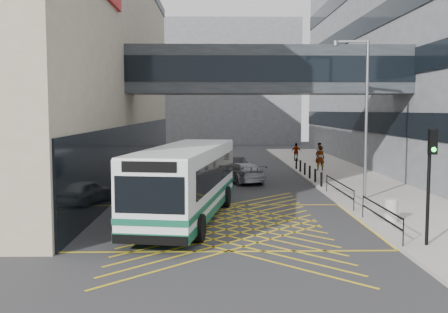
{
  "coord_description": "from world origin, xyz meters",
  "views": [
    {
      "loc": [
        -0.53,
        -22.48,
        4.94
      ],
      "look_at": [
        0.0,
        4.0,
        2.6
      ],
      "focal_mm": 42.0,
      "sensor_mm": 36.0,
      "label": 1
    }
  ],
  "objects": [
    {
      "name": "box_junction",
      "position": [
        0.0,
        0.0,
        0.0
      ],
      "size": [
        12.0,
        9.0,
        0.01
      ],
      "color": "gold",
      "rests_on": "ground"
    },
    {
      "name": "building_far",
      "position": [
        -2.0,
        60.0,
        9.0
      ],
      "size": [
        28.0,
        16.0,
        18.0
      ],
      "primitive_type": "cube",
      "color": "slate",
      "rests_on": "ground"
    },
    {
      "name": "car_white",
      "position": [
        -4.5,
        5.18,
        0.64
      ],
      "size": [
        2.85,
        4.32,
        1.28
      ],
      "primitive_type": "imported",
      "rotation": [
        0.0,
        0.0,
        3.47
      ],
      "color": "silver",
      "rests_on": "ground"
    },
    {
      "name": "litter_bin",
      "position": [
        7.09,
        -0.44,
        0.65
      ],
      "size": [
        0.56,
        0.56,
        0.98
      ],
      "primitive_type": "cylinder",
      "color": "#ADA89E",
      "rests_on": "pavement"
    },
    {
      "name": "pedestrian_c",
      "position": [
        7.31,
        26.75,
        1.0
      ],
      "size": [
        1.09,
        0.82,
        1.67
      ],
      "primitive_type": "imported",
      "rotation": [
        0.0,
        0.0,
        2.74
      ],
      "color": "gray",
      "rests_on": "pavement"
    },
    {
      "name": "ground",
      "position": [
        0.0,
        0.0,
        0.0
      ],
      "size": [
        120.0,
        120.0,
        0.0
      ],
      "primitive_type": "plane",
      "color": "#333335"
    },
    {
      "name": "bollards",
      "position": [
        6.25,
        15.0,
        0.61
      ],
      "size": [
        0.14,
        10.14,
        0.9
      ],
      "color": "black",
      "rests_on": "pavement"
    },
    {
      "name": "bus",
      "position": [
        -1.73,
        1.0,
        1.78
      ],
      "size": [
        4.62,
        12.12,
        3.32
      ],
      "rotation": [
        0.0,
        0.0,
        -0.16
      ],
      "color": "white",
      "rests_on": "ground"
    },
    {
      "name": "car_dark",
      "position": [
        1.17,
        17.69,
        0.68
      ],
      "size": [
        2.47,
        4.61,
        1.37
      ],
      "primitive_type": "imported",
      "rotation": [
        0.0,
        0.0,
        2.96
      ],
      "color": "#232328",
      "rests_on": "ground"
    },
    {
      "name": "street_lamp",
      "position": [
        7.5,
        5.58,
        5.01
      ],
      "size": [
        1.93,
        0.59,
        8.51
      ],
      "rotation": [
        0.0,
        0.0,
        -0.19
      ],
      "color": "slate",
      "rests_on": "pavement"
    },
    {
      "name": "skybridge",
      "position": [
        3.0,
        12.0,
        7.5
      ],
      "size": [
        20.0,
        4.1,
        3.0
      ],
      "color": "#2F3439",
      "rests_on": "ground"
    },
    {
      "name": "pedestrian_a",
      "position": [
        7.95,
        18.79,
        1.14
      ],
      "size": [
        0.82,
        0.62,
        1.96
      ],
      "primitive_type": "imported",
      "rotation": [
        0.0,
        0.0,
        3.06
      ],
      "color": "gray",
      "rests_on": "pavement"
    },
    {
      "name": "kerb_railings",
      "position": [
        6.15,
        1.78,
        0.88
      ],
      "size": [
        0.05,
        12.54,
        1.0
      ],
      "color": "black",
      "rests_on": "pavement"
    },
    {
      "name": "traffic_light",
      "position": [
        7.06,
        -4.44,
        2.85
      ],
      "size": [
        0.29,
        0.47,
        4.13
      ],
      "rotation": [
        0.0,
        0.0,
        0.02
      ],
      "color": "black",
      "rests_on": "pavement"
    },
    {
      "name": "pedestrian_b",
      "position": [
        9.39,
        25.97,
        1.05
      ],
      "size": [
        1.0,
        0.92,
        1.77
      ],
      "primitive_type": "imported",
      "rotation": [
        0.0,
        0.0,
        0.62
      ],
      "color": "gray",
      "rests_on": "pavement"
    },
    {
      "name": "car_silver",
      "position": [
        1.45,
        13.18,
        0.74
      ],
      "size": [
        3.36,
        5.14,
        1.48
      ],
      "primitive_type": "imported",
      "rotation": [
        0.0,
        0.0,
        3.45
      ],
      "color": "gray",
      "rests_on": "ground"
    },
    {
      "name": "pavement",
      "position": [
        9.0,
        15.0,
        0.08
      ],
      "size": [
        6.0,
        54.0,
        0.16
      ],
      "primitive_type": "cube",
      "color": "#A9A49B",
      "rests_on": "ground"
    }
  ]
}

